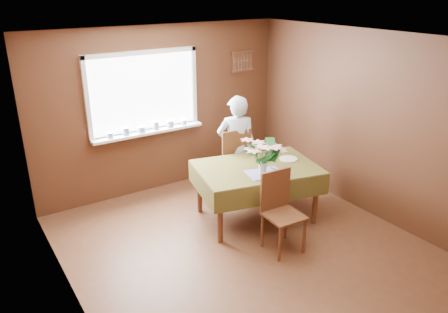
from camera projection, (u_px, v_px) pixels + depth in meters
floor at (249, 250)px, 5.32m from camera, size 4.50×4.50×0.00m
ceiling at (254, 40)px, 4.41m from camera, size 4.50×4.50×0.00m
wall_back at (163, 110)px, 6.62m from camera, size 4.00×0.00×4.00m
wall_front at (438, 251)px, 3.11m from camera, size 4.00×0.00×4.00m
wall_left at (68, 200)px, 3.85m from camera, size 0.00×4.50×4.50m
wall_right at (370, 125)px, 5.88m from camera, size 0.00×4.50×4.50m
window_assembly at (146, 107)px, 6.39m from camera, size 1.72×0.20×1.22m
spoon_rack at (243, 62)px, 7.11m from camera, size 0.44×0.05×0.33m
dining_table at (257, 173)px, 5.84m from camera, size 1.78×1.40×0.78m
chair_far at (233, 160)px, 6.52m from camera, size 0.51×0.51×1.07m
chair_near at (280, 208)px, 5.22m from camera, size 0.44×0.44×0.98m
seated_woman at (236, 147)px, 6.43m from camera, size 0.68×0.59×1.57m
flower_bouquet at (263, 153)px, 5.48m from camera, size 0.50×0.50×0.43m
side_plate at (288, 159)px, 6.03m from camera, size 0.34×0.34×0.01m
table_knife at (278, 170)px, 5.65m from camera, size 0.06×0.24×0.00m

